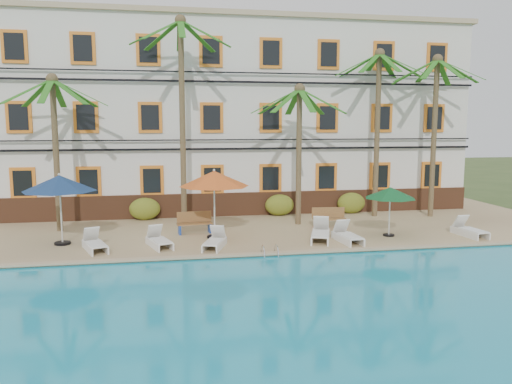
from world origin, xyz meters
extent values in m
plane|color=#384C23|center=(0.00, 0.00, 0.00)|extent=(100.00, 100.00, 0.00)
cube|color=tan|center=(0.00, 5.00, 0.12)|extent=(30.00, 12.00, 0.25)
cube|color=#1896B8|center=(0.00, -7.00, 0.10)|extent=(26.00, 12.00, 0.20)
cube|color=tan|center=(0.00, -0.90, 0.28)|extent=(30.00, 0.35, 0.06)
cube|color=silver|center=(0.00, 10.00, 5.25)|extent=(25.00, 6.00, 10.00)
cube|color=brown|center=(0.00, 6.94, 0.85)|extent=(25.00, 0.12, 1.20)
cube|color=tan|center=(0.00, 10.00, 10.35)|extent=(25.40, 6.40, 0.25)
cube|color=orange|center=(-10.50, 6.95, 2.15)|extent=(1.15, 0.10, 1.50)
cube|color=black|center=(-10.50, 6.90, 2.15)|extent=(0.85, 0.04, 1.20)
cube|color=orange|center=(-7.50, 6.95, 2.15)|extent=(1.15, 0.10, 1.50)
cube|color=black|center=(-7.50, 6.90, 2.15)|extent=(0.85, 0.04, 1.20)
cube|color=orange|center=(-4.50, 6.95, 2.15)|extent=(1.15, 0.10, 1.50)
cube|color=black|center=(-4.50, 6.90, 2.15)|extent=(0.85, 0.04, 1.20)
cube|color=orange|center=(-1.50, 6.95, 2.15)|extent=(1.15, 0.10, 1.50)
cube|color=black|center=(-1.50, 6.90, 2.15)|extent=(0.85, 0.04, 1.20)
cube|color=orange|center=(1.50, 6.95, 2.15)|extent=(1.15, 0.10, 1.50)
cube|color=black|center=(1.50, 6.90, 2.15)|extent=(0.85, 0.04, 1.20)
cube|color=orange|center=(4.50, 6.95, 2.15)|extent=(1.15, 0.10, 1.50)
cube|color=black|center=(4.50, 6.90, 2.15)|extent=(0.85, 0.04, 1.20)
cube|color=orange|center=(7.50, 6.95, 2.15)|extent=(1.15, 0.10, 1.50)
cube|color=black|center=(7.50, 6.90, 2.15)|extent=(0.85, 0.04, 1.20)
cube|color=orange|center=(10.50, 6.95, 2.15)|extent=(1.15, 0.10, 1.50)
cube|color=black|center=(10.50, 6.90, 2.15)|extent=(0.85, 0.04, 1.20)
cube|color=orange|center=(-10.50, 6.95, 5.25)|extent=(1.15, 0.10, 1.50)
cube|color=black|center=(-10.50, 6.90, 5.25)|extent=(0.85, 0.04, 1.20)
cube|color=orange|center=(-7.50, 6.95, 5.25)|extent=(1.15, 0.10, 1.50)
cube|color=black|center=(-7.50, 6.90, 5.25)|extent=(0.85, 0.04, 1.20)
cube|color=orange|center=(-4.50, 6.95, 5.25)|extent=(1.15, 0.10, 1.50)
cube|color=black|center=(-4.50, 6.90, 5.25)|extent=(0.85, 0.04, 1.20)
cube|color=orange|center=(-1.50, 6.95, 5.25)|extent=(1.15, 0.10, 1.50)
cube|color=black|center=(-1.50, 6.90, 5.25)|extent=(0.85, 0.04, 1.20)
cube|color=orange|center=(1.50, 6.95, 5.25)|extent=(1.15, 0.10, 1.50)
cube|color=black|center=(1.50, 6.90, 5.25)|extent=(0.85, 0.04, 1.20)
cube|color=orange|center=(4.50, 6.95, 5.25)|extent=(1.15, 0.10, 1.50)
cube|color=black|center=(4.50, 6.90, 5.25)|extent=(0.85, 0.04, 1.20)
cube|color=orange|center=(7.50, 6.95, 5.25)|extent=(1.15, 0.10, 1.50)
cube|color=black|center=(7.50, 6.90, 5.25)|extent=(0.85, 0.04, 1.20)
cube|color=orange|center=(10.50, 6.95, 5.25)|extent=(1.15, 0.10, 1.50)
cube|color=black|center=(10.50, 6.90, 5.25)|extent=(0.85, 0.04, 1.20)
cube|color=orange|center=(-10.50, 6.95, 8.45)|extent=(1.15, 0.10, 1.50)
cube|color=black|center=(-10.50, 6.90, 8.45)|extent=(0.85, 0.04, 1.20)
cube|color=orange|center=(-7.50, 6.95, 8.45)|extent=(1.15, 0.10, 1.50)
cube|color=black|center=(-7.50, 6.90, 8.45)|extent=(0.85, 0.04, 1.20)
cube|color=orange|center=(-4.50, 6.95, 8.45)|extent=(1.15, 0.10, 1.50)
cube|color=black|center=(-4.50, 6.90, 8.45)|extent=(0.85, 0.04, 1.20)
cube|color=orange|center=(-1.50, 6.95, 8.45)|extent=(1.15, 0.10, 1.50)
cube|color=black|center=(-1.50, 6.90, 8.45)|extent=(0.85, 0.04, 1.20)
cube|color=orange|center=(1.50, 6.95, 8.45)|extent=(1.15, 0.10, 1.50)
cube|color=black|center=(1.50, 6.90, 8.45)|extent=(0.85, 0.04, 1.20)
cube|color=orange|center=(4.50, 6.95, 8.45)|extent=(1.15, 0.10, 1.50)
cube|color=black|center=(4.50, 6.90, 8.45)|extent=(0.85, 0.04, 1.20)
cube|color=orange|center=(7.50, 6.95, 8.45)|extent=(1.15, 0.10, 1.50)
cube|color=black|center=(7.50, 6.90, 8.45)|extent=(0.85, 0.04, 1.20)
cube|color=orange|center=(10.50, 6.95, 8.45)|extent=(1.15, 0.10, 1.50)
cube|color=black|center=(10.50, 6.90, 8.45)|extent=(0.85, 0.04, 1.20)
cube|color=black|center=(0.00, 6.80, 3.70)|extent=(25.00, 0.08, 0.10)
cube|color=black|center=(0.00, 6.80, 4.15)|extent=(25.00, 0.08, 0.06)
cube|color=black|center=(0.00, 6.80, 7.00)|extent=(25.00, 0.08, 0.10)
cube|color=black|center=(0.00, 6.80, 7.45)|extent=(25.00, 0.08, 0.06)
cylinder|color=brown|center=(-8.46, 4.66, 3.54)|extent=(0.26, 0.26, 6.57)
sphere|color=brown|center=(-8.46, 4.66, 6.82)|extent=(0.50, 0.50, 0.50)
cube|color=#236A19|center=(-8.46, 5.78, 6.27)|extent=(0.28, 2.26, 1.13)
cube|color=#236A19|center=(-9.26, 5.45, 6.27)|extent=(1.79, 1.79, 1.13)
cube|color=#236A19|center=(-9.58, 4.66, 6.27)|extent=(2.26, 0.28, 1.13)
cube|color=#236A19|center=(-9.26, 3.87, 6.27)|extent=(1.79, 1.79, 1.13)
cube|color=#236A19|center=(-8.46, 3.54, 6.27)|extent=(0.28, 2.26, 1.13)
cube|color=#236A19|center=(-7.67, 3.87, 6.27)|extent=(1.79, 1.79, 1.13)
cube|color=#236A19|center=(-7.34, 4.66, 6.27)|extent=(2.26, 0.28, 1.13)
cube|color=#236A19|center=(-7.67, 5.45, 6.27)|extent=(1.79, 1.79, 1.13)
cylinder|color=brown|center=(-3.01, 4.93, 4.86)|extent=(0.26, 0.26, 9.23)
sphere|color=brown|center=(-3.01, 4.93, 9.48)|extent=(0.50, 0.50, 0.50)
cube|color=#236A19|center=(-3.01, 6.05, 8.92)|extent=(0.28, 2.26, 1.13)
cube|color=#236A19|center=(-3.80, 5.72, 8.92)|extent=(1.79, 1.79, 1.13)
cube|color=#236A19|center=(-4.13, 4.93, 8.92)|extent=(2.26, 0.28, 1.13)
cube|color=#236A19|center=(-3.80, 4.14, 8.92)|extent=(1.79, 1.79, 1.13)
cube|color=#236A19|center=(-3.01, 3.81, 8.92)|extent=(0.28, 2.26, 1.13)
cube|color=#236A19|center=(-2.22, 4.14, 8.92)|extent=(1.79, 1.79, 1.13)
cube|color=#236A19|center=(-1.89, 4.93, 8.92)|extent=(2.26, 0.28, 1.13)
cube|color=#236A19|center=(-2.22, 5.72, 8.92)|extent=(1.79, 1.79, 1.13)
cylinder|color=brown|center=(2.29, 4.29, 3.38)|extent=(0.26, 0.26, 6.27)
sphere|color=brown|center=(2.29, 4.29, 6.52)|extent=(0.50, 0.50, 0.50)
cube|color=#236A19|center=(2.29, 5.41, 5.97)|extent=(0.28, 2.26, 1.13)
cube|color=#236A19|center=(1.49, 5.08, 5.97)|extent=(1.79, 1.79, 1.13)
cube|color=#236A19|center=(1.17, 4.29, 5.97)|extent=(2.26, 0.28, 1.13)
cube|color=#236A19|center=(1.49, 3.50, 5.97)|extent=(1.79, 1.79, 1.13)
cube|color=#236A19|center=(2.29, 3.17, 5.97)|extent=(0.28, 2.26, 1.13)
cube|color=#236A19|center=(3.08, 3.50, 5.97)|extent=(1.79, 1.79, 1.13)
cube|color=#236A19|center=(3.41, 4.29, 5.97)|extent=(2.26, 0.28, 1.13)
cube|color=#236A19|center=(3.08, 5.08, 5.97)|extent=(1.79, 1.79, 1.13)
cylinder|color=brown|center=(6.69, 5.62, 4.32)|extent=(0.26, 0.26, 8.13)
sphere|color=brown|center=(6.69, 5.62, 8.38)|extent=(0.50, 0.50, 0.50)
cube|color=#236A19|center=(6.69, 6.74, 7.83)|extent=(0.28, 2.26, 1.13)
cube|color=#236A19|center=(5.89, 6.41, 7.83)|extent=(1.79, 1.79, 1.13)
cube|color=#236A19|center=(5.56, 5.62, 7.83)|extent=(2.26, 0.28, 1.13)
cube|color=#236A19|center=(5.89, 4.82, 7.83)|extent=(1.79, 1.79, 1.13)
cube|color=#236A19|center=(6.69, 4.49, 7.83)|extent=(0.28, 2.26, 1.13)
cube|color=#236A19|center=(7.48, 4.82, 7.83)|extent=(1.79, 1.79, 1.13)
cube|color=#236A19|center=(7.81, 5.62, 7.83)|extent=(2.26, 0.28, 1.13)
cube|color=#236A19|center=(7.48, 6.41, 7.83)|extent=(1.79, 1.79, 1.13)
cylinder|color=brown|center=(9.49, 5.08, 4.17)|extent=(0.26, 0.26, 7.84)
sphere|color=brown|center=(9.49, 5.08, 8.09)|extent=(0.50, 0.50, 0.50)
cube|color=#236A19|center=(9.49, 6.20, 7.54)|extent=(0.28, 2.26, 1.13)
cube|color=#236A19|center=(8.69, 5.88, 7.54)|extent=(1.79, 1.79, 1.13)
cube|color=#236A19|center=(8.37, 5.08, 7.54)|extent=(2.26, 0.28, 1.13)
cube|color=#236A19|center=(8.69, 4.29, 7.54)|extent=(1.79, 1.79, 1.13)
cube|color=#236A19|center=(9.49, 3.96, 7.54)|extent=(0.28, 2.26, 1.13)
cube|color=#236A19|center=(10.28, 4.29, 7.54)|extent=(1.79, 1.79, 1.13)
cube|color=#236A19|center=(10.61, 5.08, 7.54)|extent=(2.26, 0.28, 1.13)
cube|color=#236A19|center=(10.28, 5.88, 7.54)|extent=(1.79, 1.79, 1.13)
ellipsoid|color=#1D5618|center=(-4.87, 6.60, 0.80)|extent=(1.50, 0.90, 1.10)
ellipsoid|color=#1D5618|center=(1.91, 6.60, 0.80)|extent=(1.50, 0.90, 1.10)
ellipsoid|color=#1D5618|center=(5.79, 6.60, 0.80)|extent=(1.50, 0.90, 1.10)
cylinder|color=black|center=(-7.84, 2.01, 0.29)|extent=(0.63, 0.63, 0.09)
cylinder|color=silver|center=(-7.84, 2.01, 1.60)|extent=(0.06, 0.06, 2.70)
cone|color=navy|center=(-7.84, 2.01, 2.66)|extent=(2.81, 2.81, 0.62)
sphere|color=silver|center=(-7.84, 2.01, 3.00)|extent=(0.10, 0.10, 0.10)
cylinder|color=black|center=(-1.86, 2.07, 0.30)|extent=(0.64, 0.64, 0.09)
cylinder|color=silver|center=(-1.86, 2.07, 1.63)|extent=(0.06, 0.06, 2.76)
cone|color=#CF571E|center=(-1.86, 2.07, 2.72)|extent=(2.87, 2.87, 0.63)
sphere|color=silver|center=(-1.86, 2.07, 3.07)|extent=(0.10, 0.10, 0.10)
cylinder|color=black|center=(5.41, 1.17, 0.28)|extent=(0.48, 0.48, 0.07)
cylinder|color=silver|center=(5.41, 1.17, 1.27)|extent=(0.06, 0.06, 2.05)
cone|color=#105326|center=(5.41, 1.17, 2.09)|extent=(2.13, 2.13, 0.47)
sphere|color=silver|center=(5.41, 1.17, 2.34)|extent=(0.10, 0.10, 0.10)
cube|color=white|center=(-6.36, 0.52, 0.55)|extent=(0.94, 1.33, 0.06)
cube|color=white|center=(-6.65, 1.31, 0.76)|extent=(0.68, 0.61, 0.61)
cube|color=white|center=(-6.71, 0.64, 0.39)|extent=(0.65, 1.64, 0.28)
cube|color=white|center=(-6.18, 0.83, 0.39)|extent=(0.65, 1.64, 0.28)
cube|color=white|center=(-4.02, 0.67, 0.54)|extent=(0.90, 1.31, 0.06)
cube|color=white|center=(-4.28, 1.45, 0.76)|extent=(0.66, 0.59, 0.60)
cube|color=white|center=(-4.36, 0.80, 0.39)|extent=(0.59, 1.64, 0.28)
cube|color=white|center=(-3.83, 0.97, 0.39)|extent=(0.59, 1.64, 0.28)
cube|color=white|center=(-2.10, 0.14, 0.54)|extent=(0.91, 1.31, 0.06)
cube|color=white|center=(-1.84, 0.92, 0.75)|extent=(0.66, 0.59, 0.59)
cube|color=white|center=(-2.29, 0.45, 0.39)|extent=(0.60, 1.62, 0.28)
cube|color=white|center=(-1.77, 0.27, 0.39)|extent=(0.60, 1.62, 0.28)
cube|color=white|center=(2.21, 0.59, 0.59)|extent=(1.05, 1.50, 0.06)
cube|color=white|center=(2.53, 1.48, 0.83)|extent=(0.76, 0.68, 0.68)
cube|color=white|center=(2.00, 0.94, 0.41)|extent=(0.70, 1.86, 0.32)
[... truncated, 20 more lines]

